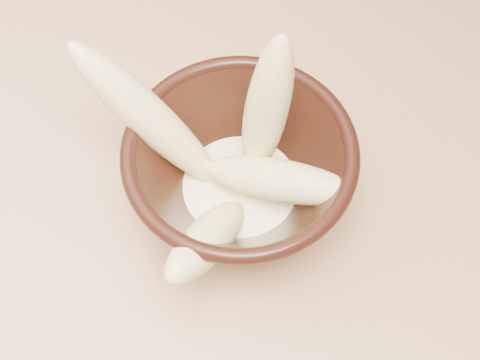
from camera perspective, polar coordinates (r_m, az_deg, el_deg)
name	(u,v)px	position (r m, az deg, el deg)	size (l,w,h in m)	color
table	(131,59)	(0.77, -9.29, 10.17)	(1.20, 0.80, 0.75)	tan
bowl	(240,175)	(0.52, 0.00, 0.44)	(0.18, 0.18, 0.10)	black
milk_puddle	(240,189)	(0.54, 0.00, -0.78)	(0.10, 0.10, 0.01)	#FBF4CA
banana_upright	(267,109)	(0.50, 2.29, 6.04)	(0.03, 0.03, 0.14)	#EDDC8C
banana_left	(148,117)	(0.51, -7.87, 5.37)	(0.03, 0.03, 0.16)	#EDDC8C
banana_across	(277,180)	(0.51, 3.18, 0.00)	(0.03, 0.03, 0.12)	#EDDC8C
banana_front	(207,240)	(0.49, -2.83, -5.15)	(0.03, 0.03, 0.11)	#EDDC8C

